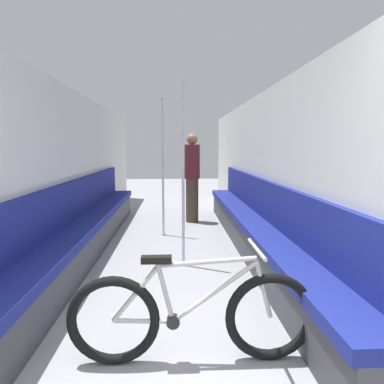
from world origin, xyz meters
TOP-DOWN VIEW (x-y plane):
  - wall_left at (-1.39, 3.73)m, footprint 0.10×10.67m
  - wall_right at (1.39, 3.73)m, footprint 0.10×10.67m
  - bench_seat_row_left at (-1.16, 3.69)m, footprint 0.42×6.18m
  - bench_seat_row_right at (1.16, 3.69)m, footprint 0.42×6.18m
  - bicycle at (0.18, 1.28)m, footprint 1.68×0.46m
  - grab_pole_near at (-0.13, 4.71)m, footprint 0.08×0.08m
  - grab_pole_far at (0.16, 3.21)m, footprint 0.08×0.08m
  - passenger_standing at (0.40, 5.73)m, footprint 0.30×0.30m

SIDE VIEW (x-z plane):
  - bicycle at x=0.18m, z-range -0.07..0.73m
  - bench_seat_row_left at x=-1.16m, z-range -0.17..0.85m
  - bench_seat_row_right at x=1.16m, z-range -0.17..0.85m
  - passenger_standing at x=0.40m, z-range 0.03..1.75m
  - grab_pole_near at x=-0.13m, z-range -0.03..2.21m
  - grab_pole_far at x=0.16m, z-range -0.03..2.21m
  - wall_left at x=-1.39m, z-range 0.00..2.26m
  - wall_right at x=1.39m, z-range 0.00..2.26m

